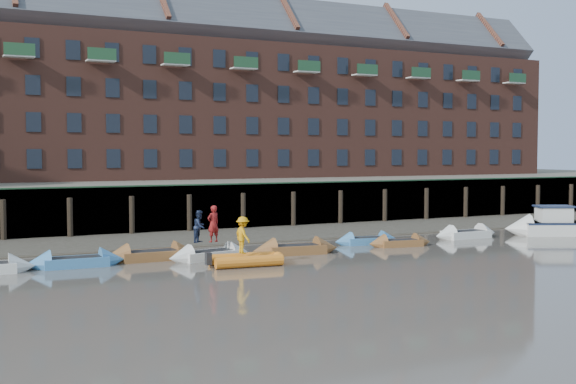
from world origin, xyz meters
TOP-DOWN VIEW (x-y plane):
  - ground at (0.00, 0.00)m, footprint 220.00×220.00m
  - foreshore at (0.00, 18.00)m, footprint 110.00×8.00m
  - mud_band at (0.00, 14.60)m, footprint 110.00×1.60m
  - river_wall at (-0.00, 22.38)m, footprint 110.00×1.23m
  - bank_terrace at (0.00, 36.00)m, footprint 110.00×28.00m
  - apartment_terrace at (-0.00, 36.99)m, footprint 80.60×15.56m
  - rowboat_1 at (-11.61, 9.67)m, footprint 4.72×1.43m
  - rowboat_2 at (-7.74, 10.18)m, footprint 4.97×1.55m
  - rowboat_3 at (-4.98, 9.08)m, footprint 4.77×2.06m
  - rowboat_4 at (-0.08, 9.02)m, footprint 5.01×1.95m
  - rowboat_5 at (5.59, 10.89)m, footprint 4.22×1.68m
  - rowboat_6 at (6.85, 9.21)m, footprint 4.08×1.70m
  - rowboat_7 at (12.95, 10.70)m, footprint 4.83×1.47m
  - rib_tender at (-3.91, 6.47)m, footprint 3.74×1.97m
  - motor_launch at (18.72, 9.73)m, footprint 6.39×4.33m
  - person_rower_a at (-4.79, 9.08)m, footprint 0.80×0.65m
  - person_rower_b at (-5.49, 9.18)m, footprint 1.02×1.02m
  - person_rib_crew at (-4.17, 6.57)m, footprint 0.77×1.22m

SIDE VIEW (x-z plane):
  - ground at x=0.00m, z-range 0.00..0.00m
  - foreshore at x=0.00m, z-range -0.25..0.25m
  - mud_band at x=0.00m, z-range -0.05..0.05m
  - rowboat_6 at x=6.85m, z-range -0.37..0.78m
  - rowboat_5 at x=5.59m, z-range -0.38..0.81m
  - rowboat_3 at x=-4.98m, z-range -0.43..0.91m
  - rowboat_1 at x=-11.61m, z-range -0.44..0.92m
  - rowboat_7 at x=12.95m, z-range -0.45..0.94m
  - rowboat_4 at x=-0.08m, z-range -0.46..0.96m
  - rowboat_2 at x=-7.74m, z-range -0.46..0.97m
  - rib_tender at x=-3.91m, z-range -0.04..0.60m
  - motor_launch at x=18.72m, z-range -0.62..1.90m
  - person_rib_crew at x=-4.17m, z-range 0.60..2.40m
  - river_wall at x=0.00m, z-range -0.06..3.24m
  - bank_terrace at x=0.00m, z-range 0.00..3.20m
  - person_rower_b at x=-5.49m, z-range 0.90..2.57m
  - person_rower_a at x=-4.79m, z-range 0.90..2.80m
  - apartment_terrace at x=0.00m, z-range 2.34..23.31m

